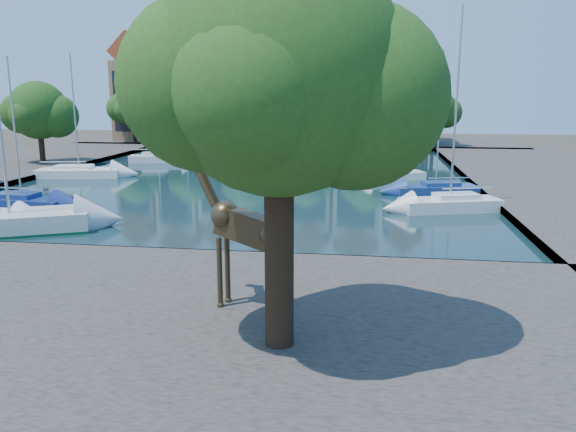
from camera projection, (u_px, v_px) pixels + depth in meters
name	position (u px, v px, depth m)	size (l,w,h in m)	color
ground	(148.00, 257.00, 25.56)	(160.00, 160.00, 0.00)	#38332B
water_basin	(253.00, 178.00, 48.75)	(38.00, 50.00, 0.08)	black
near_quay	(67.00, 310.00, 18.75)	(50.00, 14.00, 0.50)	#4C4742
far_quay	(298.00, 143.00, 79.62)	(60.00, 16.00, 0.50)	#4C4742
right_quay	(556.00, 182.00, 45.28)	(14.00, 52.00, 0.50)	#4C4742
plane_tree	(283.00, 81.00, 14.15)	(8.32, 6.40, 10.62)	#332114
townhouse_west_end	(141.00, 91.00, 81.21)	(5.44, 9.18, 14.93)	#8D6A4D
townhouse_west_mid	(181.00, 85.00, 80.19)	(5.94, 9.18, 16.79)	beige
townhouse_west_inner	(225.00, 91.00, 79.50)	(6.43, 9.18, 15.15)	silver
townhouse_center	(270.00, 84.00, 78.39)	(5.44, 9.18, 16.93)	brown
townhouse_east_inner	(313.00, 89.00, 77.71)	(5.94, 9.18, 15.79)	tan
townhouse_east_mid	(360.00, 86.00, 76.74)	(6.43, 9.18, 16.65)	beige
townhouse_east_end	(408.00, 93.00, 76.07)	(5.44, 9.18, 14.43)	brown
far_tree_far_west	(134.00, 108.00, 76.22)	(7.28, 5.60, 7.68)	#332114
far_tree_west	(190.00, 109.00, 75.15)	(6.76, 5.20, 7.36)	#332114
far_tree_mid_west	(249.00, 107.00, 74.01)	(7.80, 6.00, 8.00)	#332114
far_tree_mid_east	(309.00, 109.00, 72.95)	(7.02, 5.40, 7.52)	#332114
far_tree_east	(371.00, 108.00, 71.83)	(7.54, 5.80, 7.84)	#332114
far_tree_far_east	(435.00, 110.00, 70.78)	(6.76, 5.20, 7.36)	#332114
side_tree_left_far	(39.00, 112.00, 54.43)	(7.28, 5.60, 7.88)	#332114
giraffe_statue	(239.00, 226.00, 17.78)	(3.84, 1.53, 5.58)	#3C301E
sailboat_left_b	(22.00, 200.00, 35.81)	(6.32, 2.68, 9.43)	navy
sailboat_left_c	(79.00, 171.00, 48.76)	(7.38, 3.81, 10.42)	white
sailboat_left_d	(158.00, 157.00, 59.03)	(6.26, 3.40, 10.63)	silver
sailboat_left_e	(187.00, 148.00, 68.21)	(5.79, 4.03, 10.77)	silver
sailboat_right_a	(450.00, 201.00, 34.99)	(6.47, 3.83, 12.24)	silver
sailboat_right_b	(436.00, 187.00, 40.76)	(6.23, 3.43, 10.15)	navy
sailboat_right_c	(393.00, 173.00, 47.51)	(5.59, 3.72, 10.11)	white
sailboat_right_d	(388.00, 157.00, 59.06)	(4.55, 2.07, 7.46)	white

